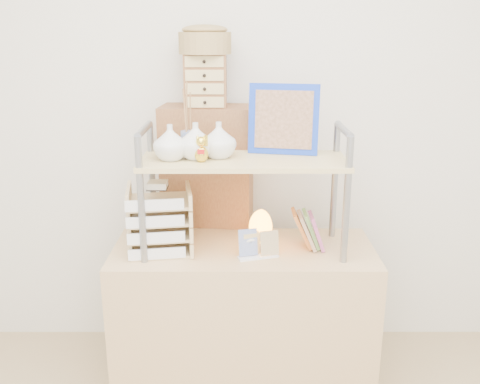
{
  "coord_description": "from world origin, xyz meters",
  "views": [
    {
      "loc": [
        -0.02,
        -1.07,
        1.72
      ],
      "look_at": [
        -0.02,
        1.2,
        1.02
      ],
      "focal_mm": 40.0,
      "sensor_mm": 36.0,
      "label": 1
    }
  ],
  "objects_px": {
    "desk": "(243,320)",
    "cabinet": "(209,234)",
    "salt_lamp": "(260,228)",
    "letter_tray": "(160,224)"
  },
  "relations": [
    {
      "from": "desk",
      "to": "cabinet",
      "type": "xyz_separation_m",
      "value": [
        -0.18,
        0.37,
        0.3
      ]
    },
    {
      "from": "cabinet",
      "to": "desk",
      "type": "bearing_deg",
      "value": -57.58
    },
    {
      "from": "desk",
      "to": "letter_tray",
      "type": "relative_size",
      "value": 3.66
    },
    {
      "from": "desk",
      "to": "cabinet",
      "type": "height_order",
      "value": "cabinet"
    },
    {
      "from": "cabinet",
      "to": "letter_tray",
      "type": "relative_size",
      "value": 4.12
    },
    {
      "from": "letter_tray",
      "to": "salt_lamp",
      "type": "xyz_separation_m",
      "value": [
        0.45,
        0.05,
        -0.04
      ]
    },
    {
      "from": "salt_lamp",
      "to": "cabinet",
      "type": "bearing_deg",
      "value": 126.64
    },
    {
      "from": "cabinet",
      "to": "letter_tray",
      "type": "bearing_deg",
      "value": -109.83
    },
    {
      "from": "cabinet",
      "to": "letter_tray",
      "type": "distance_m",
      "value": 0.49
    },
    {
      "from": "salt_lamp",
      "to": "desk",
      "type": "bearing_deg",
      "value": -165.16
    }
  ]
}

